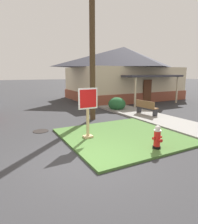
# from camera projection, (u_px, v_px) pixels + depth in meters

# --- Properties ---
(ground_plane) EXTENTS (160.00, 160.00, 0.00)m
(ground_plane) POSITION_uv_depth(u_px,v_px,m) (85.00, 163.00, 5.74)
(ground_plane) COLOR #333335
(grass_corner_patch) EXTENTS (4.61, 4.52, 0.08)m
(grass_corner_patch) POSITION_uv_depth(u_px,v_px,m) (122.00, 136.00, 8.06)
(grass_corner_patch) COLOR #477033
(grass_corner_patch) RESTS_ON ground
(sidewalk_strip) EXTENTS (2.20, 15.86, 0.12)m
(sidewalk_strip) POSITION_uv_depth(u_px,v_px,m) (131.00, 112.00, 13.10)
(sidewalk_strip) COLOR gray
(sidewalk_strip) RESTS_ON ground
(fire_hydrant) EXTENTS (0.38, 0.34, 0.80)m
(fire_hydrant) POSITION_uv_depth(u_px,v_px,m) (157.00, 138.00, 6.57)
(fire_hydrant) COLOR black
(fire_hydrant) RESTS_ON grass_corner_patch
(stop_sign) EXTENTS (0.81, 0.29, 1.98)m
(stop_sign) POSITION_uv_depth(u_px,v_px,m) (88.00, 114.00, 7.54)
(stop_sign) COLOR tan
(stop_sign) RESTS_ON grass_corner_patch
(manhole_cover) EXTENTS (0.70, 0.70, 0.02)m
(manhole_cover) POSITION_uv_depth(u_px,v_px,m) (41.00, 131.00, 8.85)
(manhole_cover) COLOR black
(manhole_cover) RESTS_ON ground
(street_bench) EXTENTS (0.51, 1.52, 0.85)m
(street_bench) POSITION_uv_depth(u_px,v_px,m) (146.00, 107.00, 11.86)
(street_bench) COLOR brown
(street_bench) RESTS_ON sidewalk_strip
(utility_pole) EXTENTS (1.81, 0.31, 9.21)m
(utility_pole) POSITION_uv_depth(u_px,v_px,m) (92.00, 31.00, 10.24)
(utility_pole) COLOR #4C3823
(utility_pole) RESTS_ON ground
(corner_house) EXTENTS (10.83, 9.02, 5.23)m
(corner_house) POSITION_uv_depth(u_px,v_px,m) (123.00, 72.00, 20.06)
(corner_house) COLOR brown
(corner_house) RESTS_ON ground
(shrub_by_curb) EXTENTS (1.22, 1.22, 0.94)m
(shrub_by_curb) POSITION_uv_depth(u_px,v_px,m) (117.00, 104.00, 13.71)
(shrub_by_curb) COLOR #255D31
(shrub_by_curb) RESTS_ON ground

